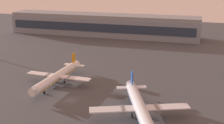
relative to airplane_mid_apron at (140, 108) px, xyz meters
The scene contains 4 objects.
ground_plane 29.64m from the airplane_mid_apron, 164.57° to the left, with size 416.00×416.00×0.00m, color #424449.
terminal_building 138.18m from the airplane_mid_apron, 113.13° to the left, with size 146.98×22.40×16.40m.
airplane_mid_apron is the anchor object (origin of this frame).
airplane_terminal_side 45.68m from the airplane_mid_apron, 151.75° to the left, with size 29.94×38.47×9.87m.
Camera 1 is at (43.19, -91.33, 45.79)m, focal length 45.94 mm.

